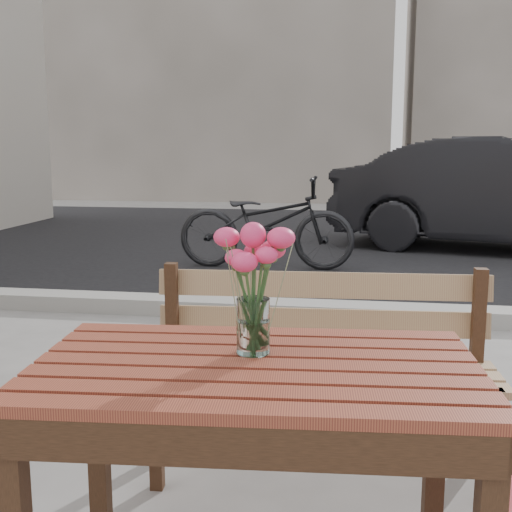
{
  "coord_description": "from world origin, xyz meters",
  "views": [
    {
      "loc": [
        0.3,
        -1.62,
        1.27
      ],
      "look_at": [
        0.04,
        0.08,
        0.97
      ],
      "focal_mm": 45.0,
      "sensor_mm": 36.0,
      "label": 1
    }
  ],
  "objects_px": {
    "main_table": "(255,405)",
    "parked_car": "(509,195)",
    "bicycle": "(266,223)",
    "main_vase": "(253,273)"
  },
  "relations": [
    {
      "from": "main_table",
      "to": "parked_car",
      "type": "height_order",
      "value": "parked_car"
    },
    {
      "from": "main_table",
      "to": "bicycle",
      "type": "bearing_deg",
      "value": 93.46
    },
    {
      "from": "bicycle",
      "to": "parked_car",
      "type": "bearing_deg",
      "value": -59.92
    },
    {
      "from": "main_vase",
      "to": "parked_car",
      "type": "bearing_deg",
      "value": 72.05
    },
    {
      "from": "main_vase",
      "to": "parked_car",
      "type": "xyz_separation_m",
      "value": [
        2.09,
        6.45,
        -0.25
      ]
    },
    {
      "from": "main_table",
      "to": "main_vase",
      "type": "height_order",
      "value": "main_vase"
    },
    {
      "from": "main_table",
      "to": "parked_car",
      "type": "relative_size",
      "value": 0.29
    },
    {
      "from": "main_vase",
      "to": "bicycle",
      "type": "bearing_deg",
      "value": 97.6
    },
    {
      "from": "main_vase",
      "to": "bicycle",
      "type": "xyz_separation_m",
      "value": [
        -0.65,
        4.87,
        -0.46
      ]
    },
    {
      "from": "main_vase",
      "to": "bicycle",
      "type": "distance_m",
      "value": 4.94
    }
  ]
}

